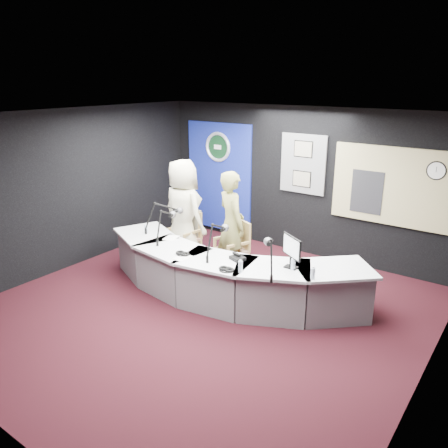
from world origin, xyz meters
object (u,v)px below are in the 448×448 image
Objects in this scene: broadcast_desk at (222,274)px; person_man at (183,212)px; armchair_right at (231,249)px; armchair_left at (184,239)px; person_woman at (232,224)px.

person_man is (-1.39, 0.70, 0.59)m from broadcast_desk.
broadcast_desk is 4.75× the size of armchair_right.
broadcast_desk is 2.33× the size of person_man.
armchair_left is at bearing 153.09° from broadcast_desk.
armchair_left is 0.50× the size of person_woman.
person_man reaches higher than armchair_right.
armchair_left is 1.13m from person_woman.
armchair_left is at bearing -153.20° from armchair_right.
person_woman reaches higher than broadcast_desk.
broadcast_desk is at bearing -19.99° from armchair_left.
armchair_right is 1.14m from person_man.
broadcast_desk is 1.66m from person_man.
person_woman is at bearing 115.29° from broadcast_desk.
armchair_right reaches higher than broadcast_desk.
broadcast_desk is 1.56m from armchair_left.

